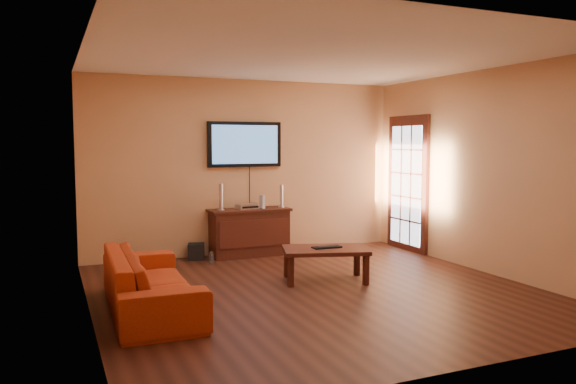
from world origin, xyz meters
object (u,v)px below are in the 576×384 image
media_console (249,232)px  av_receiver (247,206)px  subwoofer (196,252)px  bottle (211,258)px  coffee_table (325,252)px  game_console (262,202)px  speaker_right (281,197)px  speaker_left (221,198)px  sofa (150,271)px  television (245,144)px  keyboard (327,247)px

media_console → av_receiver: 0.40m
subwoofer → bottle: 0.42m
coffee_table → game_console: (-0.13, 1.88, 0.46)m
media_console → bottle: (-0.70, -0.36, -0.28)m
speaker_right → bottle: bearing=-164.3°
game_console → subwoofer: 1.26m
media_console → speaker_right: 0.74m
speaker_left → av_receiver: size_ratio=1.26×
sofa → subwoofer: size_ratio=8.83×
speaker_right → game_console: speaker_right is taller
media_console → subwoofer: bearing=176.7°
speaker_left → speaker_right: speaker_left is taller
coffee_table → subwoofer: (-1.17, 1.92, -0.25)m
media_console → av_receiver: av_receiver is taller
coffee_table → speaker_right: 1.94m
coffee_table → game_console: size_ratio=5.89×
speaker_left → game_console: bearing=2.5°
media_console → coffee_table: media_console is taller
television → game_console: size_ratio=5.87×
media_console → speaker_left: 0.71m
subwoofer → speaker_right: bearing=14.3°
television → game_console: television is taller
subwoofer → keyboard: bearing=-41.2°
coffee_table → keyboard: keyboard is taller
sofa → keyboard: 2.27m
media_console → speaker_right: size_ratio=3.52×
speaker_right → game_console: (-0.31, 0.02, -0.06)m
media_console → coffee_table: (0.35, -1.87, -0.00)m
subwoofer → keyboard: keyboard is taller
game_console → keyboard: size_ratio=0.54×
speaker_left → speaker_right: size_ratio=1.13×
speaker_left → av_receiver: bearing=5.1°
sofa → speaker_left: (1.42, 2.22, 0.50)m
television → coffee_table: size_ratio=1.00×
coffee_table → av_receiver: bearing=101.4°
av_receiver → bottle: size_ratio=1.70×
keyboard → av_receiver: bearing=102.0°
keyboard → game_console: bearing=94.7°
speaker_left → sofa: bearing=-122.5°
speaker_left → bottle: size_ratio=2.14×
sofa → subwoofer: (1.05, 2.29, -0.29)m
bottle → keyboard: bearing=-54.7°
media_console → bottle: media_console is taller
sofa → keyboard: sofa is taller
speaker_right → keyboard: 1.92m
television → coffee_table: bearing=-80.5°
speaker_left → game_console: 0.67m
media_console → television: television is taller
sofa → av_receiver: sofa is taller
av_receiver → bottle: 1.02m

